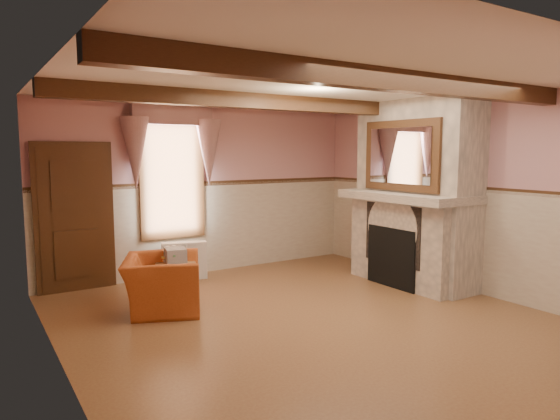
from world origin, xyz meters
TOP-DOWN VIEW (x-y plane):
  - floor at (0.00, 0.00)m, footprint 5.50×6.00m
  - ceiling at (0.00, 0.00)m, footprint 5.50×6.00m
  - wall_back at (0.00, 3.00)m, footprint 5.50×0.02m
  - wall_left at (-2.75, 0.00)m, footprint 0.02×6.00m
  - wall_right at (2.75, 0.00)m, footprint 0.02×6.00m
  - wainscot at (0.00, 0.00)m, footprint 5.50×6.00m
  - chair_rail at (0.00, 0.00)m, footprint 5.50×6.00m
  - firebox at (2.00, 0.60)m, footprint 0.20×0.95m
  - armchair at (-1.36, 1.38)m, footprint 1.27×1.34m
  - side_table at (-1.10, 1.56)m, footprint 0.63×0.63m
  - book_stack at (-1.10, 1.57)m, footprint 0.31×0.36m
  - radiator at (-0.53, 2.70)m, footprint 0.72×0.35m
  - bowl at (2.24, 0.84)m, footprint 0.36×0.36m
  - mantel_clock at (2.24, 1.35)m, footprint 0.14×0.24m
  - oil_lamp at (2.24, 1.28)m, footprint 0.11×0.11m
  - candle_red at (2.24, -0.21)m, footprint 0.06×0.06m
  - jar_yellow at (2.24, 0.18)m, footprint 0.06×0.06m
  - fireplace at (2.42, 0.60)m, footprint 0.85×2.00m
  - mantel at (2.24, 0.60)m, footprint 1.05×2.05m
  - overmantel_mirror at (2.06, 0.60)m, footprint 0.06×1.44m
  - door at (-2.10, 2.94)m, footprint 1.10×0.10m
  - window at (-0.60, 2.97)m, footprint 1.06×0.08m
  - window_drapes at (-0.60, 2.88)m, footprint 1.30×0.14m
  - ceiling_beam_front at (0.00, -1.20)m, footprint 5.50×0.18m
  - ceiling_beam_back at (0.00, 1.20)m, footprint 5.50×0.18m

SIDE VIEW (x-z plane):
  - floor at x=0.00m, z-range -0.01..0.01m
  - side_table at x=-1.10m, z-range 0.00..0.55m
  - radiator at x=-0.53m, z-range 0.00..0.60m
  - armchair at x=-1.36m, z-range 0.00..0.69m
  - firebox at x=2.00m, z-range 0.00..0.90m
  - book_stack at x=-1.10m, z-range 0.55..0.75m
  - wainscot at x=0.00m, z-range 0.00..1.50m
  - door at x=-2.10m, z-range 0.00..2.10m
  - mantel at x=2.24m, z-range 1.30..1.42m
  - wall_back at x=0.00m, z-range 0.00..2.80m
  - wall_left at x=-2.75m, z-range 0.00..2.80m
  - wall_right at x=2.75m, z-range 0.00..2.80m
  - fireplace at x=2.42m, z-range 0.00..2.80m
  - bowl at x=2.24m, z-range 1.42..1.51m
  - jar_yellow at x=2.24m, z-range 1.42..1.54m
  - chair_rail at x=0.00m, z-range 1.46..1.54m
  - candle_red at x=2.24m, z-range 1.42..1.58m
  - mantel_clock at x=2.24m, z-range 1.42..1.62m
  - oil_lamp at x=2.24m, z-range 1.42..1.70m
  - window at x=-0.60m, z-range 0.64..2.66m
  - overmantel_mirror at x=2.06m, z-range 1.45..2.49m
  - window_drapes at x=-0.60m, z-range 1.55..2.95m
  - ceiling_beam_front at x=0.00m, z-range 2.60..2.80m
  - ceiling_beam_back at x=0.00m, z-range 2.60..2.80m
  - ceiling at x=0.00m, z-range 2.79..2.80m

